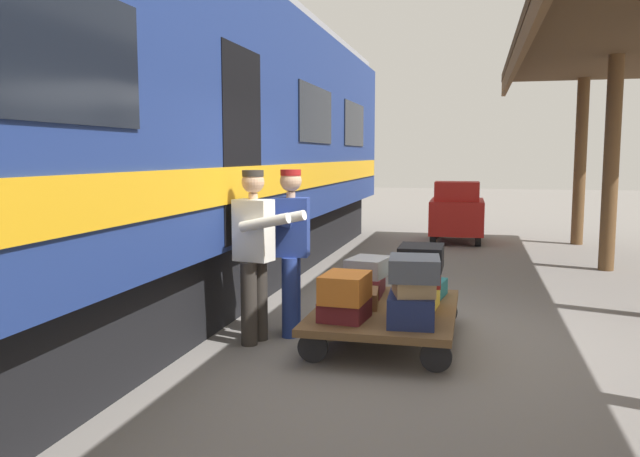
# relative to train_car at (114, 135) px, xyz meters

# --- Properties ---
(ground_plane) EXTENTS (60.00, 60.00, 0.00)m
(ground_plane) POSITION_rel_train_car_xyz_m (-3.57, 0.00, -2.06)
(ground_plane) COLOR slate
(train_car) EXTENTS (3.02, 17.79, 4.00)m
(train_car) POSITION_rel_train_car_xyz_m (0.00, 0.00, 0.00)
(train_car) COLOR navy
(train_car) RESTS_ON ground_plane
(luggage_cart) EXTENTS (1.36, 2.01, 0.34)m
(luggage_cart) POSITION_rel_train_car_xyz_m (-3.03, 0.13, -1.76)
(luggage_cart) COLOR brown
(luggage_cart) RESTS_ON ground_plane
(suitcase_navy_fabric) EXTENTS (0.44, 0.59, 0.27)m
(suitcase_navy_fabric) POSITION_rel_train_car_xyz_m (-3.33, 0.69, -1.58)
(suitcase_navy_fabric) COLOR navy
(suitcase_navy_fabric) RESTS_ON luggage_cart
(suitcase_burgundy_valise) EXTENTS (0.40, 0.59, 0.20)m
(suitcase_burgundy_valise) POSITION_rel_train_car_xyz_m (-2.72, -0.42, -1.62)
(suitcase_burgundy_valise) COLOR maroon
(suitcase_burgundy_valise) RESTS_ON luggage_cart
(suitcase_brown_leather) EXTENTS (0.49, 0.52, 0.16)m
(suitcase_brown_leather) POSITION_rel_train_car_xyz_m (-2.72, 0.13, -1.64)
(suitcase_brown_leather) COLOR brown
(suitcase_brown_leather) RESTS_ON luggage_cart
(suitcase_teal_softside) EXTENTS (0.53, 0.62, 0.17)m
(suitcase_teal_softside) POSITION_rel_train_car_xyz_m (-3.33, -0.42, -1.63)
(suitcase_teal_softside) COLOR #1E666B
(suitcase_teal_softside) RESTS_ON luggage_cart
(suitcase_yellow_case) EXTENTS (0.42, 0.63, 0.25)m
(suitcase_yellow_case) POSITION_rel_train_car_xyz_m (-3.33, 0.13, -1.59)
(suitcase_yellow_case) COLOR gold
(suitcase_yellow_case) RESTS_ON luggage_cart
(suitcase_maroon_trunk) EXTENTS (0.45, 0.49, 0.18)m
(suitcase_maroon_trunk) POSITION_rel_train_car_xyz_m (-2.72, 0.69, -1.63)
(suitcase_maroon_trunk) COLOR maroon
(suitcase_maroon_trunk) RESTS_ON luggage_cart
(suitcase_orange_carryall) EXTENTS (0.42, 0.55, 0.25)m
(suitcase_orange_carryall) POSITION_rel_train_car_xyz_m (-2.73, 0.70, -1.41)
(suitcase_orange_carryall) COLOR #CC6B23
(suitcase_orange_carryall) RESTS_ON suitcase_maroon_trunk
(suitcase_gray_aluminum) EXTENTS (0.47, 0.57, 0.20)m
(suitcase_gray_aluminum) POSITION_rel_train_car_xyz_m (-2.76, -0.43, -1.42)
(suitcase_gray_aluminum) COLOR #9EA0A5
(suitcase_gray_aluminum) RESTS_ON suitcase_burgundy_valise
(suitcase_red_plastic) EXTENTS (0.40, 0.58, 0.15)m
(suitcase_red_plastic) POSITION_rel_train_car_xyz_m (-3.37, 0.11, -1.39)
(suitcase_red_plastic) COLOR #AD231E
(suitcase_red_plastic) RESTS_ON suitcase_yellow_case
(suitcase_tan_vintage) EXTENTS (0.43, 0.48, 0.14)m
(suitcase_tan_vintage) POSITION_rel_train_car_xyz_m (-3.35, 0.70, -1.38)
(suitcase_tan_vintage) COLOR tan
(suitcase_tan_vintage) RESTS_ON suitcase_navy_fabric
(suitcase_slate_roller) EXTENTS (0.48, 0.54, 0.20)m
(suitcase_slate_roller) POSITION_rel_train_car_xyz_m (-3.36, 0.73, -1.20)
(suitcase_slate_roller) COLOR #4C515B
(suitcase_slate_roller) RESTS_ON suitcase_tan_vintage
(suitcase_black_hardshell) EXTENTS (0.42, 0.52, 0.24)m
(suitcase_black_hardshell) POSITION_rel_train_car_xyz_m (-3.37, 0.13, -1.20)
(suitcase_black_hardshell) COLOR black
(suitcase_black_hardshell) RESTS_ON suitcase_red_plastic
(porter_in_overalls) EXTENTS (0.70, 0.48, 1.70)m
(porter_in_overalls) POSITION_rel_train_car_xyz_m (-2.03, 0.12, -1.14)
(porter_in_overalls) COLOR navy
(porter_in_overalls) RESTS_ON ground_plane
(porter_by_door) EXTENTS (0.72, 0.52, 1.70)m
(porter_by_door) POSITION_rel_train_car_xyz_m (-1.79, 0.48, -1.14)
(porter_by_door) COLOR #332D28
(porter_by_door) RESTS_ON ground_plane
(baggage_tug) EXTENTS (1.12, 1.71, 1.30)m
(baggage_tug) POSITION_rel_train_car_xyz_m (-3.49, -7.46, -1.43)
(baggage_tug) COLOR #B21E19
(baggage_tug) RESTS_ON ground_plane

